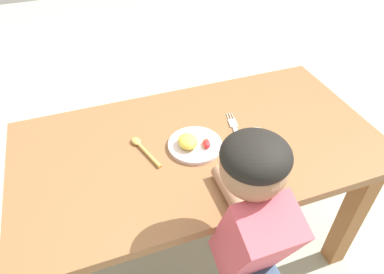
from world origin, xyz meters
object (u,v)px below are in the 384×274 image
plate (194,144)px  person (250,263)px  fork (236,131)px  drinking_cup (256,144)px  spoon (143,148)px

plate → person: size_ratio=0.20×
fork → drinking_cup: 0.14m
fork → drinking_cup: drinking_cup is taller
drinking_cup → person: size_ratio=0.09×
plate → fork: bearing=8.2°
person → plate: bearing=94.1°
spoon → fork: bearing=-110.7°
drinking_cup → fork: bearing=95.6°
fork → spoon: (-0.38, 0.02, 0.00)m
plate → person: bearing=-85.9°
plate → drinking_cup: bearing=-27.3°
spoon → drinking_cup: drinking_cup is taller
drinking_cup → person: 0.42m
fork → spoon: size_ratio=1.22×
person → spoon: bearing=113.7°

